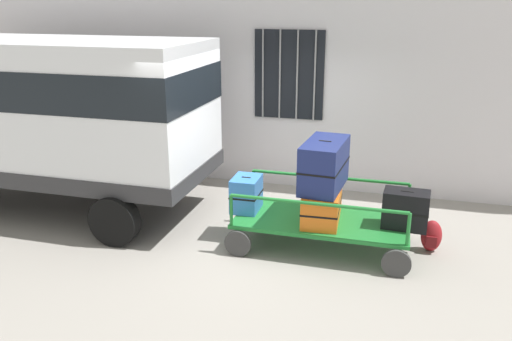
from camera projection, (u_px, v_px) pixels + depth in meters
ground_plane at (255, 232)px, 7.56m from camera, size 40.00×40.00×0.00m
building_wall at (291, 44)px, 8.84m from camera, size 12.00×0.38×5.00m
van at (53, 107)px, 7.98m from camera, size 4.80×2.14×2.66m
luggage_cart at (322, 223)px, 7.03m from camera, size 2.37×1.23×0.41m
cart_railing at (323, 194)px, 6.90m from camera, size 2.27×1.09×0.44m
suitcase_left_bottom at (246, 194)px, 7.23m from camera, size 0.38×0.50×0.48m
suitcase_midleft_bottom at (322, 204)px, 6.92m from camera, size 0.52×0.93×0.44m
suitcase_midleft_middle at (324, 165)px, 6.80m from camera, size 0.57×1.01×0.64m
suitcase_center_bottom at (406, 209)px, 6.67m from camera, size 0.60×0.39×0.50m
backpack at (431, 236)px, 6.93m from camera, size 0.27×0.22×0.44m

